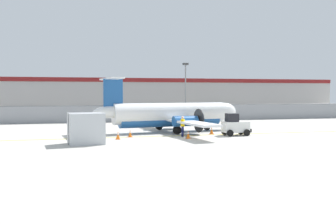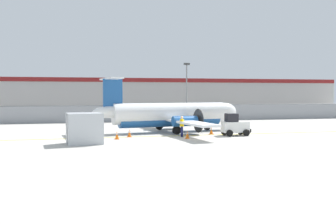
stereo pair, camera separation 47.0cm
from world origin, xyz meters
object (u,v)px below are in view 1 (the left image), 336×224
object	(u,v)px
cargo_container	(86,129)
traffic_cone_far_right	(212,131)
traffic_cone_near_right	(188,135)
parked_car_3	(180,110)
parked_car_0	(49,113)
parked_car_4	(208,108)
parked_car_1	(94,112)
ground_crew_worker	(183,125)
apron_light_pole	(185,87)
traffic_cone_far_left	(118,135)
parked_car_2	(131,109)
baggage_tug	(235,125)
commuter_airplane	(173,115)
traffic_cone_near_left	(130,133)

from	to	relation	value
cargo_container	traffic_cone_far_right	size ratio (longest dim) A/B	4.14
traffic_cone_near_right	parked_car_3	bearing A→B (deg)	75.71
parked_car_0	parked_car_4	distance (m)	28.31
parked_car_1	parked_car_4	distance (m)	22.43
traffic_cone_near_right	parked_car_0	distance (m)	27.94
ground_crew_worker	parked_car_1	bearing A→B (deg)	-75.22
parked_car_0	apron_light_pole	world-z (taller)	apron_light_pole
traffic_cone_near_right	traffic_cone_far_left	bearing A→B (deg)	172.07
parked_car_2	apron_light_pole	xyz separation A→B (m)	(4.40, -16.56, 3.41)
baggage_tug	parked_car_2	size ratio (longest dim) A/B	0.55
baggage_tug	parked_car_3	xyz separation A→B (m)	(2.41, 26.02, 0.04)
traffic_cone_far_right	parked_car_2	distance (m)	29.99
traffic_cone_near_right	ground_crew_worker	bearing A→B (deg)	93.74
commuter_airplane	parked_car_2	bearing A→B (deg)	81.69
cargo_container	traffic_cone_near_right	xyz separation A→B (m)	(7.98, 1.31, -0.79)
traffic_cone_far_left	parked_car_4	size ratio (longest dim) A/B	0.15
parked_car_3	apron_light_pole	distance (m)	12.09
parked_car_4	baggage_tug	bearing A→B (deg)	-107.78
apron_light_pole	traffic_cone_far_right	bearing A→B (deg)	-96.40
parked_car_1	traffic_cone_far_left	bearing A→B (deg)	86.02
traffic_cone_far_right	apron_light_pole	size ratio (longest dim) A/B	0.09
baggage_tug	parked_car_3	distance (m)	26.13
ground_crew_worker	commuter_airplane	bearing A→B (deg)	-91.93
parked_car_0	commuter_airplane	bearing A→B (deg)	-60.23
traffic_cone_near_left	parked_car_1	bearing A→B (deg)	94.51
traffic_cone_near_left	parked_car_2	distance (m)	30.66
traffic_cone_near_left	traffic_cone_far_left	xyz separation A→B (m)	(-1.13, -1.25, 0.00)
parked_car_2	apron_light_pole	distance (m)	17.47
cargo_container	parked_car_3	bearing A→B (deg)	54.52
parked_car_1	parked_car_2	xyz separation A→B (m)	(6.26, 6.45, 0.00)
apron_light_pole	cargo_container	bearing A→B (deg)	-125.91
commuter_airplane	cargo_container	xyz separation A→B (m)	(-8.07, -6.52, -0.50)
parked_car_3	commuter_airplane	bearing A→B (deg)	-106.98
parked_car_2	parked_car_3	size ratio (longest dim) A/B	1.01
traffic_cone_far_left	parked_car_0	size ratio (longest dim) A/B	0.15
ground_crew_worker	traffic_cone_far_left	world-z (taller)	ground_crew_worker
apron_light_pole	traffic_cone_far_left	bearing A→B (deg)	-123.38
parked_car_0	parked_car_4	world-z (taller)	same
commuter_airplane	traffic_cone_near_left	distance (m)	5.64
ground_crew_worker	traffic_cone_far_left	size ratio (longest dim) A/B	2.66
parked_car_2	cargo_container	bearing A→B (deg)	75.56
baggage_tug	cargo_container	distance (m)	12.71
ground_crew_worker	parked_car_2	distance (m)	31.02
commuter_airplane	apron_light_pole	world-z (taller)	apron_light_pole
traffic_cone_near_right	apron_light_pole	world-z (taller)	apron_light_pole
commuter_airplane	cargo_container	distance (m)	10.39
traffic_cone_far_left	parked_car_2	xyz separation A→B (m)	(5.50, 31.59, 0.58)
traffic_cone_near_right	parked_car_2	distance (m)	32.36
parked_car_3	parked_car_4	bearing A→B (deg)	46.85
traffic_cone_near_right	parked_car_2	xyz separation A→B (m)	(-0.00, 32.35, 0.58)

